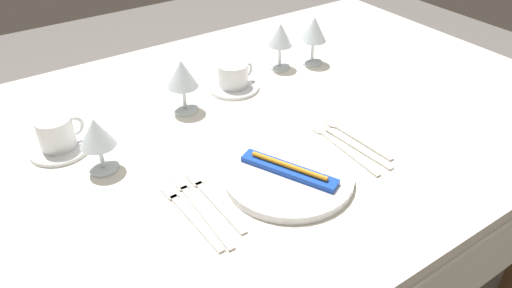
% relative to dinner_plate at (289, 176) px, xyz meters
% --- Properties ---
extents(dining_table, '(1.80, 1.11, 0.74)m').
position_rel_dinner_plate_xyz_m(dining_table, '(0.02, 0.24, -0.09)').
color(dining_table, silver).
rests_on(dining_table, ground).
extents(dinner_plate, '(0.27, 0.27, 0.02)m').
position_rel_dinner_plate_xyz_m(dinner_plate, '(0.00, 0.00, 0.00)').
color(dinner_plate, white).
rests_on(dinner_plate, dining_table).
extents(toothbrush_package, '(0.12, 0.21, 0.02)m').
position_rel_dinner_plate_xyz_m(toothbrush_package, '(-0.00, 0.00, 0.02)').
color(toothbrush_package, blue).
rests_on(toothbrush_package, dinner_plate).
extents(fork_outer, '(0.02, 0.21, 0.00)m').
position_rel_dinner_plate_xyz_m(fork_outer, '(-0.16, 0.03, -0.01)').
color(fork_outer, beige).
rests_on(fork_outer, dining_table).
extents(fork_inner, '(0.03, 0.23, 0.00)m').
position_rel_dinner_plate_xyz_m(fork_inner, '(-0.20, 0.02, -0.01)').
color(fork_inner, beige).
rests_on(fork_inner, dining_table).
extents(fork_salad, '(0.03, 0.21, 0.00)m').
position_rel_dinner_plate_xyz_m(fork_salad, '(-0.22, 0.02, -0.01)').
color(fork_salad, beige).
rests_on(fork_salad, dining_table).
extents(spoon_soup, '(0.03, 0.23, 0.01)m').
position_rel_dinner_plate_xyz_m(spoon_soup, '(0.17, 0.04, -0.01)').
color(spoon_soup, beige).
rests_on(spoon_soup, dining_table).
extents(spoon_dessert, '(0.03, 0.23, 0.01)m').
position_rel_dinner_plate_xyz_m(spoon_dessert, '(0.19, 0.04, -0.01)').
color(spoon_dessert, beige).
rests_on(spoon_dessert, dining_table).
extents(spoon_tea, '(0.03, 0.20, 0.01)m').
position_rel_dinner_plate_xyz_m(spoon_tea, '(0.22, 0.05, -0.01)').
color(spoon_tea, beige).
rests_on(spoon_tea, dining_table).
extents(saucer_left, '(0.14, 0.14, 0.01)m').
position_rel_dinner_plate_xyz_m(saucer_left, '(0.11, 0.40, -0.00)').
color(saucer_left, white).
rests_on(saucer_left, dining_table).
extents(coffee_cup_left, '(0.10, 0.08, 0.06)m').
position_rel_dinner_plate_xyz_m(coffee_cup_left, '(0.12, 0.40, 0.03)').
color(coffee_cup_left, white).
rests_on(coffee_cup_left, saucer_left).
extents(saucer_right, '(0.14, 0.14, 0.01)m').
position_rel_dinner_plate_xyz_m(saucer_right, '(-0.36, 0.37, -0.00)').
color(saucer_right, white).
rests_on(saucer_right, dining_table).
extents(coffee_cup_right, '(0.10, 0.08, 0.07)m').
position_rel_dinner_plate_xyz_m(coffee_cup_right, '(-0.36, 0.37, 0.04)').
color(coffee_cup_right, white).
rests_on(coffee_cup_right, saucer_right).
extents(wine_glass_centre, '(0.08, 0.08, 0.13)m').
position_rel_dinner_plate_xyz_m(wine_glass_centre, '(-0.30, 0.25, 0.08)').
color(wine_glass_centre, silver).
rests_on(wine_glass_centre, dining_table).
extents(wine_glass_left, '(0.08, 0.08, 0.14)m').
position_rel_dinner_plate_xyz_m(wine_glass_left, '(-0.05, 0.37, 0.09)').
color(wine_glass_left, silver).
rests_on(wine_glass_left, dining_table).
extents(wine_glass_right, '(0.07, 0.07, 0.14)m').
position_rel_dinner_plate_xyz_m(wine_glass_right, '(0.30, 0.43, 0.09)').
color(wine_glass_right, silver).
rests_on(wine_glass_right, dining_table).
extents(wine_glass_far, '(0.08, 0.08, 0.14)m').
position_rel_dinner_plate_xyz_m(wine_glass_far, '(0.40, 0.40, 0.09)').
color(wine_glass_far, silver).
rests_on(wine_glass_far, dining_table).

